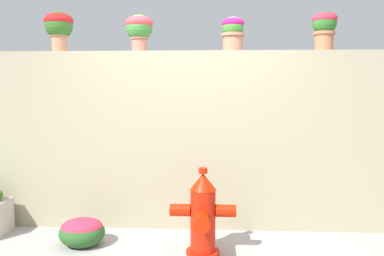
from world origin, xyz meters
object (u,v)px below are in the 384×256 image
Objects in this scene: potted_plant_2 at (139,28)px; flower_bush_left at (82,231)px; potted_plant_4 at (324,26)px; potted_plant_1 at (59,26)px; fire_hydrant at (203,215)px; potted_plant_3 at (233,31)px.

potted_plant_2 reaches higher than flower_bush_left.
flower_bush_left is (-2.53, -0.67, -2.11)m from potted_plant_4.
potted_plant_1 reaches higher than flower_bush_left.
potted_plant_4 is 0.94× the size of flower_bush_left.
fire_hydrant is at bearing -27.34° from potted_plant_1.
potted_plant_1 reaches higher than potted_plant_3.
potted_plant_1 is at bearing 179.33° from potted_plant_2.
potted_plant_1 is 2.97m from potted_plant_4.
potted_plant_3 is at bearing 69.12° from fire_hydrant.
potted_plant_3 is 1.00m from potted_plant_4.
flower_bush_left is (-0.48, -0.69, -2.11)m from potted_plant_2.
fire_hydrant is (-1.31, -0.83, -1.87)m from potted_plant_4.
potted_plant_3 reaches higher than flower_bush_left.
potted_plant_3 is 0.45× the size of fire_hydrant.
potted_plant_2 is at bearing 131.12° from fire_hydrant.
potted_plant_2 is at bearing -0.67° from potted_plant_1.
potted_plant_1 is 1.07× the size of potted_plant_4.
potted_plant_3 is at bearing -1.57° from potted_plant_1.
flower_bush_left is (-1.54, -0.65, -2.06)m from potted_plant_3.
fire_hydrant is (-0.31, -0.81, -1.83)m from potted_plant_3.
potted_plant_2 reaches higher than potted_plant_3.
potted_plant_3 is 2.02m from fire_hydrant.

